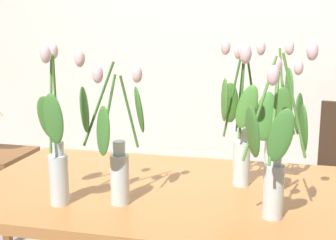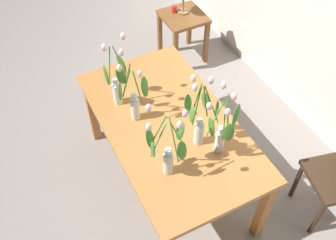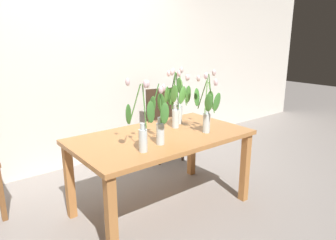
% 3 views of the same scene
% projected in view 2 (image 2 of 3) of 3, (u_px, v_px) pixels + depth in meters
% --- Properties ---
extents(ground_plane, '(18.00, 18.00, 0.00)m').
position_uv_depth(ground_plane, '(169.00, 179.00, 3.39)').
color(ground_plane, gray).
extents(dining_table, '(1.60, 0.90, 0.74)m').
position_uv_depth(dining_table, '(169.00, 131.00, 2.91)').
color(dining_table, '#B7753D').
rests_on(dining_table, ground).
extents(tulip_vase_0, '(0.15, 0.23, 0.57)m').
position_uv_depth(tulip_vase_0, '(222.00, 132.00, 2.50)').
color(tulip_vase_0, silver).
rests_on(tulip_vase_0, dining_table).
extents(tulip_vase_1, '(0.23, 0.26, 0.58)m').
position_uv_depth(tulip_vase_1, '(167.00, 150.00, 2.39)').
color(tulip_vase_1, silver).
rests_on(tulip_vase_1, dining_table).
extents(tulip_vase_2, '(0.19, 0.21, 0.57)m').
position_uv_depth(tulip_vase_2, '(116.00, 84.00, 2.85)').
color(tulip_vase_2, silver).
rests_on(tulip_vase_2, dining_table).
extents(tulip_vase_3, '(0.24, 0.22, 0.55)m').
position_uv_depth(tulip_vase_3, '(132.00, 97.00, 2.73)').
color(tulip_vase_3, silver).
rests_on(tulip_vase_3, dining_table).
extents(tulip_vase_4, '(0.17, 0.24, 0.58)m').
position_uv_depth(tulip_vase_4, '(200.00, 118.00, 2.56)').
color(tulip_vase_4, silver).
rests_on(tulip_vase_4, dining_table).
extents(side_table, '(0.44, 0.44, 0.55)m').
position_uv_depth(side_table, '(183.00, 25.00, 4.20)').
color(side_table, brown).
rests_on(side_table, ground).
extents(pillar_candle, '(0.06, 0.06, 0.07)m').
position_uv_depth(pillar_candle, '(174.00, 9.00, 4.12)').
color(pillar_candle, '#B72D23').
rests_on(pillar_candle, side_table).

